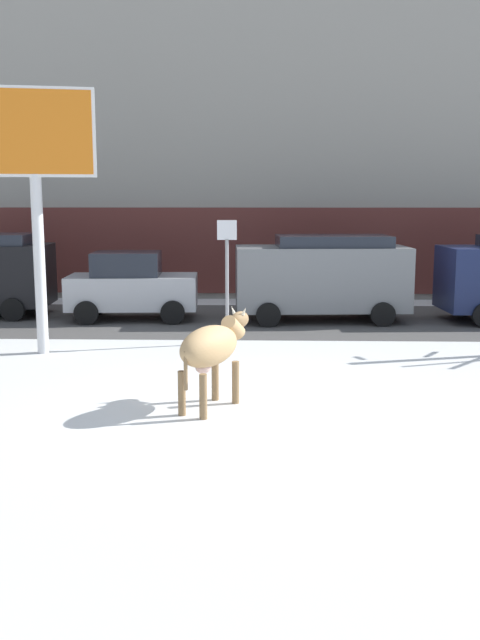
{
  "coord_description": "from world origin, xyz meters",
  "views": [
    {
      "loc": [
        -0.02,
        -11.33,
        3.31
      ],
      "look_at": [
        -0.42,
        1.72,
        1.1
      ],
      "focal_mm": 40.52,
      "sensor_mm": 36.0,
      "label": 1
    }
  ],
  "objects_px": {
    "car_silver_hatchback": "(131,286)",
    "street_sign": "(227,271)",
    "billboard": "(34,149)",
    "cow_tan": "(212,347)",
    "pedestrian_near_billboard": "(38,277)",
    "car_grey_van": "(322,275)"
  },
  "relations": [
    {
      "from": "cow_tan",
      "to": "car_silver_hatchback",
      "type": "distance_m",
      "value": 8.9
    },
    {
      "from": "car_grey_van",
      "to": "pedestrian_near_billboard",
      "type": "bearing_deg",
      "value": 163.33
    },
    {
      "from": "billboard",
      "to": "street_sign",
      "type": "height_order",
      "value": "billboard"
    },
    {
      "from": "billboard",
      "to": "pedestrian_near_billboard",
      "type": "bearing_deg",
      "value": 107.68
    },
    {
      "from": "cow_tan",
      "to": "car_grey_van",
      "type": "bearing_deg",
      "value": 73.93
    },
    {
      "from": "cow_tan",
      "to": "billboard",
      "type": "bearing_deg",
      "value": 134.35
    },
    {
      "from": "car_grey_van",
      "to": "cow_tan",
      "type": "bearing_deg",
      "value": -106.07
    },
    {
      "from": "car_grey_van",
      "to": "street_sign",
      "type": "relative_size",
      "value": 1.67
    },
    {
      "from": "car_silver_hatchback",
      "to": "car_grey_van",
      "type": "relative_size",
      "value": 0.76
    },
    {
      "from": "billboard",
      "to": "car_silver_hatchback",
      "type": "relative_size",
      "value": 1.55
    },
    {
      "from": "street_sign",
      "to": "car_silver_hatchback",
      "type": "bearing_deg",
      "value": 130.53
    },
    {
      "from": "pedestrian_near_billboard",
      "to": "car_grey_van",
      "type": "bearing_deg",
      "value": -16.67
    },
    {
      "from": "cow_tan",
      "to": "billboard",
      "type": "xyz_separation_m",
      "value": [
        -3.94,
        4.03,
        3.32
      ]
    },
    {
      "from": "billboard",
      "to": "car_silver_hatchback",
      "type": "xyz_separation_m",
      "value": [
        1.15,
        4.42,
        -3.39
      ]
    },
    {
      "from": "car_grey_van",
      "to": "pedestrian_near_billboard",
      "type": "xyz_separation_m",
      "value": [
        -8.57,
        2.57,
        -0.36
      ]
    },
    {
      "from": "car_silver_hatchback",
      "to": "street_sign",
      "type": "xyz_separation_m",
      "value": [
        2.79,
        -3.26,
        0.74
      ]
    },
    {
      "from": "cow_tan",
      "to": "pedestrian_near_billboard",
      "type": "relative_size",
      "value": 1.08
    },
    {
      "from": "car_silver_hatchback",
      "to": "car_grey_van",
      "type": "xyz_separation_m",
      "value": [
        5.21,
        -0.05,
        0.32
      ]
    },
    {
      "from": "pedestrian_near_billboard",
      "to": "cow_tan",
      "type": "bearing_deg",
      "value": -60.72
    },
    {
      "from": "car_silver_hatchback",
      "to": "car_grey_van",
      "type": "distance_m",
      "value": 5.22
    },
    {
      "from": "cow_tan",
      "to": "car_grey_van",
      "type": "relative_size",
      "value": 0.4
    },
    {
      "from": "cow_tan",
      "to": "car_grey_van",
      "type": "distance_m",
      "value": 8.74
    }
  ]
}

